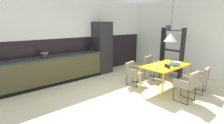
{
  "coord_description": "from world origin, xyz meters",
  "views": [
    {
      "loc": [
        -3.1,
        -2.77,
        1.96
      ],
      "look_at": [
        -0.09,
        0.81,
        0.86
      ],
      "focal_mm": 26.26,
      "sensor_mm": 36.0,
      "label": 1
    }
  ],
  "objects": [
    {
      "name": "back_wall_panel_upper",
      "position": [
        0.0,
        2.86,
        2.18
      ],
      "size": [
        6.7,
        0.12,
        1.46
      ],
      "primitive_type": "cube",
      "color": "white",
      "rests_on": "back_wall_splashback_dark"
    },
    {
      "name": "dining_table",
      "position": [
        1.24,
        -0.18,
        0.7
      ],
      "size": [
        1.6,
        0.84,
        0.75
      ],
      "color": "gold",
      "rests_on": "ground"
    },
    {
      "name": "mug_white_ceramic",
      "position": [
        0.95,
        -0.41,
        0.79
      ],
      "size": [
        0.13,
        0.09,
        0.09
      ],
      "color": "black",
      "rests_on": "dining_table"
    },
    {
      "name": "armchair_far_side",
      "position": [
        0.76,
        0.73,
        0.47
      ],
      "size": [
        0.57,
        0.56,
        0.73
      ],
      "rotation": [
        0.0,
        0.0,
        3.36
      ],
      "color": "gray",
      "rests_on": "ground"
    },
    {
      "name": "kitchen_counter",
      "position": [
        -1.36,
        2.5,
        0.46
      ],
      "size": [
        3.71,
        0.63,
        0.92
      ],
      "color": "#464328",
      "rests_on": "ground"
    },
    {
      "name": "pendant_lamp_over_table_near",
      "position": [
        1.24,
        -0.23,
        1.58
      ],
      "size": [
        0.37,
        0.37,
        1.4
      ],
      "color": "black"
    },
    {
      "name": "mug_wide_latte",
      "position": [
        0.61,
        -0.24,
        0.8
      ],
      "size": [
        0.12,
        0.07,
        0.1
      ],
      "color": "white",
      "rests_on": "dining_table"
    },
    {
      "name": "ground_plane",
      "position": [
        0.0,
        0.0,
        0.0
      ],
      "size": [
        8.71,
        8.71,
        0.0
      ],
      "primitive_type": "plane",
      "color": "beige"
    },
    {
      "name": "cooking_pot",
      "position": [
        -1.48,
        2.43,
        1.0
      ],
      "size": [
        0.23,
        0.23,
        0.18
      ],
      "color": "black",
      "rests_on": "kitchen_counter"
    },
    {
      "name": "refrigerator_column",
      "position": [
        0.82,
        2.5,
        1.02
      ],
      "size": [
        0.63,
        0.6,
        2.03
      ],
      "primitive_type": "cube",
      "color": "#232326",
      "rests_on": "ground"
    },
    {
      "name": "mug_glass_clear",
      "position": [
        1.0,
        -0.3,
        0.79
      ],
      "size": [
        0.13,
        0.09,
        0.09
      ],
      "color": "black",
      "rests_on": "dining_table"
    },
    {
      "name": "mug_short_terracotta",
      "position": [
        1.16,
        0.04,
        0.79
      ],
      "size": [
        0.12,
        0.08,
        0.08
      ],
      "color": "white",
      "rests_on": "dining_table"
    },
    {
      "name": "open_book",
      "position": [
        1.77,
        -0.2,
        0.76
      ],
      "size": [
        0.24,
        0.22,
        0.02
      ],
      "color": "white",
      "rests_on": "dining_table"
    },
    {
      "name": "open_shelf_unit",
      "position": [
        2.53,
        0.46,
        0.96
      ],
      "size": [
        0.3,
        0.83,
        1.9
      ],
      "rotation": [
        0.0,
        0.0,
        -1.57
      ],
      "color": "black",
      "rests_on": "ground"
    },
    {
      "name": "fruit_bowl",
      "position": [
        1.32,
        -0.38,
        0.8
      ],
      "size": [
        0.33,
        0.33,
        0.07
      ],
      "color": "#33607F",
      "rests_on": "dining_table"
    },
    {
      "name": "bottle_vinegar_dark",
      "position": [
        0.33,
        2.58,
        1.04
      ],
      "size": [
        0.07,
        0.07,
        0.3
      ],
      "color": "black",
      "rests_on": "kitchen_counter"
    },
    {
      "name": "armchair_head_of_table",
      "position": [
        1.71,
        0.75,
        0.5
      ],
      "size": [
        0.53,
        0.51,
        0.8
      ],
      "rotation": [
        0.0,
        0.0,
        3.23
      ],
      "color": "gray",
      "rests_on": "ground"
    },
    {
      "name": "side_wall_right",
      "position": [
        3.29,
        0.0,
        1.46
      ],
      "size": [
        0.12,
        5.84,
        2.91
      ],
      "primitive_type": "cube",
      "color": "white",
      "rests_on": "ground"
    },
    {
      "name": "armchair_corner_seat",
      "position": [
        0.89,
        -1.03,
        0.52
      ],
      "size": [
        0.49,
        0.47,
        0.81
      ],
      "rotation": [
        0.0,
        0.0,
        0.01
      ],
      "color": "gray",
      "rests_on": "ground"
    },
    {
      "name": "back_wall_splashback_dark",
      "position": [
        0.0,
        2.86,
        0.73
      ],
      "size": [
        6.7,
        0.12,
        1.46
      ],
      "primitive_type": "cube",
      "color": "black",
      "rests_on": "ground"
    },
    {
      "name": "armchair_by_stool",
      "position": [
        1.73,
        -1.0,
        0.49
      ],
      "size": [
        0.55,
        0.54,
        0.76
      ],
      "rotation": [
        0.0,
        0.0,
        0.17
      ],
      "color": "gray",
      "rests_on": "ground"
    }
  ]
}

